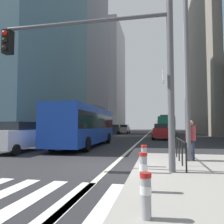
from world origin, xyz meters
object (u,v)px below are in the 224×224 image
(city_bus_red_distant, at_px, (162,125))
(bollard_left, at_px, (143,170))
(bollard_front, at_px, (146,193))
(car_receding_far, at_px, (165,129))
(car_receding_near, at_px, (161,132))
(car_oncoming_far, at_px, (124,129))
(sedan_white_oncoming, at_px, (18,137))
(street_lamp_post, at_px, (186,46))
(city_bus_red_receding, at_px, (165,125))
(bollard_back, at_px, (144,154))
(pedestrian_walking, at_px, (191,138))
(city_bus_blue_oncoming, at_px, (86,124))
(bollard_right, at_px, (144,157))
(car_oncoming_mid, at_px, (114,129))
(traffic_signal_gantry, at_px, (107,58))

(city_bus_red_distant, height_order, bollard_left, city_bus_red_distant)
(bollard_front, bearing_deg, car_receding_far, 87.41)
(car_receding_near, xyz_separation_m, car_oncoming_far, (-7.42, 20.16, 0.00))
(sedan_white_oncoming, distance_m, street_lamp_post, 11.27)
(car_oncoming_far, relative_size, street_lamp_post, 0.54)
(car_oncoming_far, bearing_deg, car_receding_near, -69.79)
(street_lamp_post, bearing_deg, city_bus_red_receding, 89.83)
(city_bus_red_distant, bearing_deg, bollard_back, -92.00)
(car_receding_near, xyz_separation_m, bollard_front, (-0.72, -24.17, -0.42))
(city_bus_red_distant, height_order, pedestrian_walking, city_bus_red_distant)
(car_receding_far, height_order, pedestrian_walking, car_receding_far)
(sedan_white_oncoming, relative_size, car_receding_far, 0.93)
(bollard_front, bearing_deg, pedestrian_walking, 75.88)
(bollard_front, bearing_deg, city_bus_red_distant, 88.45)
(city_bus_blue_oncoming, height_order, car_receding_near, city_bus_blue_oncoming)
(bollard_left, height_order, bollard_right, bollard_left)
(car_oncoming_mid, relative_size, bollard_back, 5.41)
(city_bus_red_receding, bearing_deg, car_receding_near, -94.87)
(city_bus_blue_oncoming, distance_m, sedan_white_oncoming, 5.59)
(car_receding_far, height_order, car_oncoming_far, same)
(bollard_back, bearing_deg, bollard_left, -86.98)
(bollard_front, height_order, bollard_back, bollard_back)
(car_oncoming_mid, height_order, bollard_front, car_oncoming_mid)
(car_receding_far, bearing_deg, city_bus_red_receding, -92.27)
(traffic_signal_gantry, bearing_deg, city_bus_blue_oncoming, 112.26)
(car_receding_near, xyz_separation_m, pedestrian_walking, (0.97, -17.45, 0.16))
(city_bus_red_receding, xyz_separation_m, car_receding_near, (-0.92, -10.81, -0.85))
(city_bus_blue_oncoming, height_order, car_oncoming_far, city_bus_blue_oncoming)
(city_bus_blue_oncoming, distance_m, city_bus_red_receding, 22.53)
(sedan_white_oncoming, xyz_separation_m, car_receding_far, (10.61, 36.44, 0.00))
(car_oncoming_far, relative_size, bollard_back, 5.26)
(pedestrian_walking, bearing_deg, bollard_front, -104.12)
(sedan_white_oncoming, height_order, city_bus_red_receding, city_bus_red_receding)
(city_bus_red_distant, height_order, car_oncoming_mid, city_bus_red_distant)
(car_receding_far, relative_size, bollard_back, 5.64)
(city_bus_blue_oncoming, bearing_deg, car_receding_near, 59.48)
(street_lamp_post, xyz_separation_m, bollard_right, (-1.79, -2.87, -4.64))
(street_lamp_post, xyz_separation_m, bollard_front, (-1.56, -6.49, -4.71))
(traffic_signal_gantry, height_order, bollard_back, traffic_signal_gantry)
(city_bus_red_receding, distance_m, pedestrian_walking, 28.28)
(car_oncoming_mid, height_order, bollard_right, car_oncoming_mid)
(street_lamp_post, bearing_deg, car_receding_near, 92.72)
(car_oncoming_far, xyz_separation_m, pedestrian_walking, (8.39, -37.61, 0.16))
(sedan_white_oncoming, bearing_deg, car_oncoming_far, 87.01)
(city_bus_blue_oncoming, relative_size, sedan_white_oncoming, 2.64)
(traffic_signal_gantry, bearing_deg, city_bus_red_receding, 84.18)
(car_receding_near, distance_m, bollard_front, 24.18)
(city_bus_red_distant, distance_m, pedestrian_walking, 51.83)
(city_bus_blue_oncoming, bearing_deg, car_oncoming_far, 92.24)
(bollard_right, height_order, pedestrian_walking, pedestrian_walking)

